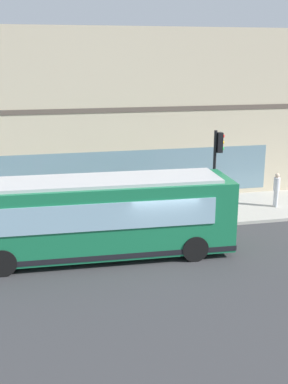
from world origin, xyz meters
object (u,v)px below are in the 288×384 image
(pedestrian_near_building_entrance, at_px, (276,187))
(traffic_light_near_corner, at_px, (217,158))
(pedestrian_by_light_pole, at_px, (39,210))
(newspaper_vending_box, at_px, (146,204))
(fire_hydrant, at_px, (122,198))
(city_bus_nearside, at_px, (101,217))

(pedestrian_near_building_entrance, bearing_deg, traffic_light_near_corner, 107.58)
(pedestrian_near_building_entrance, distance_m, pedestrian_by_light_pole, 11.71)
(pedestrian_near_building_entrance, xyz_separation_m, newspaper_vending_box, (0.38, 6.60, -0.54))
(fire_hydrant, relative_size, newspaper_vending_box, 0.82)
(traffic_light_near_corner, height_order, pedestrian_near_building_entrance, traffic_light_near_corner)
(city_bus_nearside, xyz_separation_m, pedestrian_by_light_pole, (2.82, 2.31, -0.44))
(pedestrian_near_building_entrance, relative_size, newspaper_vending_box, 1.92)
(fire_hydrant, bearing_deg, city_bus_nearside, 162.30)
(pedestrian_by_light_pole, bearing_deg, city_bus_nearside, -140.77)
(fire_hydrant, bearing_deg, pedestrian_by_light_pole, 125.23)
(pedestrian_by_light_pole, bearing_deg, pedestrian_near_building_entrance, -84.86)
(fire_hydrant, height_order, newspaper_vending_box, newspaper_vending_box)
(fire_hydrant, bearing_deg, traffic_light_near_corner, -128.31)
(city_bus_nearside, xyz_separation_m, traffic_light_near_corner, (2.71, -5.68, 1.49))
(pedestrian_by_light_pole, bearing_deg, fire_hydrant, -54.77)
(fire_hydrant, bearing_deg, newspaper_vending_box, -148.29)
(city_bus_nearside, xyz_separation_m, newspaper_vending_box, (4.26, -2.76, -0.95))
(city_bus_nearside, distance_m, pedestrian_near_building_entrance, 10.13)
(pedestrian_by_light_pole, distance_m, newspaper_vending_box, 5.29)
(city_bus_nearside, height_order, traffic_light_near_corner, traffic_light_near_corner)
(fire_hydrant, distance_m, pedestrian_by_light_pole, 5.11)
(city_bus_nearside, bearing_deg, newspaper_vending_box, -32.92)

